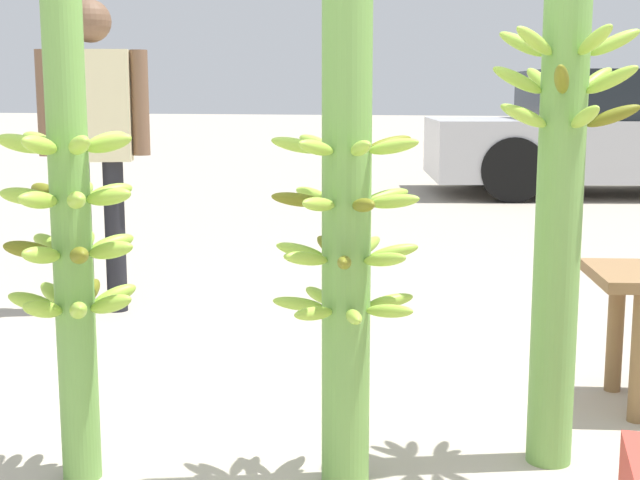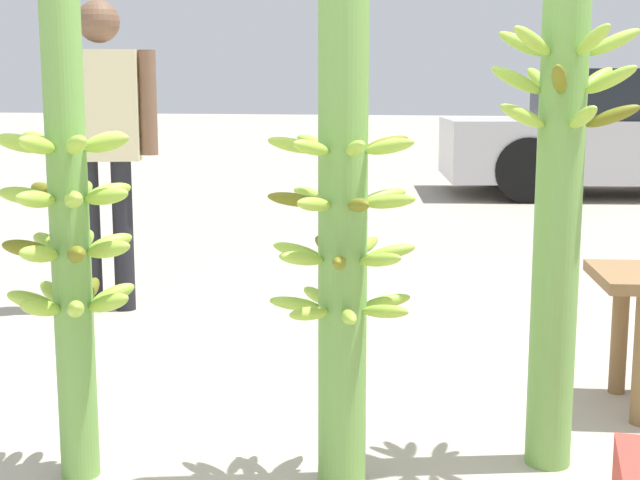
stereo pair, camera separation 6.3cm
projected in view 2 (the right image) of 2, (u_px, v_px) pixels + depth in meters
The scene contains 5 objects.
banana_stalk_left at pixel (70, 225), 2.47m from camera, with size 0.37×0.38×1.46m.
banana_stalk_center at pixel (343, 215), 2.42m from camera, with size 0.41×0.41×1.55m.
banana_stalk_right at pixel (560, 167), 2.52m from camera, with size 0.43×0.43×1.72m.
vendor_person at pixel (103, 127), 4.39m from camera, with size 0.54×0.27×1.54m.
parked_car at pixel (633, 135), 9.54m from camera, with size 4.18×2.50×1.32m.
Camera 2 is at (0.61, -2.08, 1.10)m, focal length 50.00 mm.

